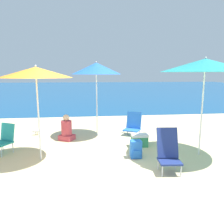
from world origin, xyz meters
The scene contains 12 objects.
ground_plane centered at (0.00, 0.00, 0.00)m, with size 60.00×60.00×0.00m, color beige.
sea_water centered at (0.00, 26.17, 0.00)m, with size 60.00×40.00×0.01m.
beach_umbrella_teal centered at (2.68, 0.95, 2.19)m, with size 2.09×2.09×2.39m.
beach_umbrella_orange centered at (-1.19, 1.12, 2.03)m, with size 1.61×1.61×2.19m.
beach_umbrella_blue centered at (0.24, 2.99, 2.15)m, with size 1.56×1.56×2.38m.
beach_chair_navy centered at (1.57, 0.18, 0.44)m, with size 0.48×0.55×0.89m.
beach_chair_teal centered at (-2.18, 1.68, 0.40)m, with size 0.61×0.62×0.75m.
beach_chair_blue centered at (1.43, 2.98, 0.33)m, with size 0.69×0.69×0.74m.
person_seated_near centered at (-0.70, 2.58, 0.32)m, with size 0.53×0.51×0.79m.
backpack_blue centered at (1.07, 0.95, 0.21)m, with size 0.26×0.25×0.42m.
cooler_box centered at (1.36, 1.75, 0.18)m, with size 0.45×0.28×0.35m.
seagull centered at (-1.74, 3.25, 0.14)m, with size 0.27×0.11×0.23m.
Camera 1 is at (-0.08, -3.95, 2.01)m, focal length 35.00 mm.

